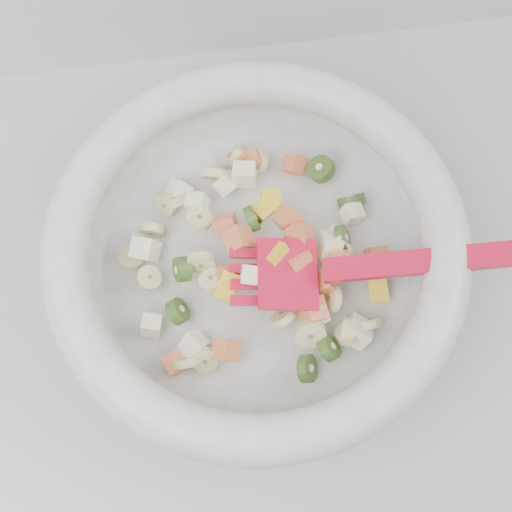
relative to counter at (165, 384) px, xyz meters
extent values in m
cube|color=#A6A5AB|center=(0.00, 0.00, 0.00)|extent=(2.00, 0.60, 0.90)
cylinder|color=silver|center=(0.15, 0.01, 0.46)|extent=(0.30, 0.30, 0.02)
torus|color=silver|center=(0.15, 0.01, 0.53)|extent=(0.37, 0.37, 0.04)
cylinder|color=#CEBD89|center=(0.21, -0.04, 0.49)|extent=(0.02, 0.03, 0.03)
cylinder|color=#CEBD89|center=(0.10, 0.06, 0.50)|extent=(0.04, 0.04, 0.02)
cylinder|color=#CEBD89|center=(0.22, -0.06, 0.48)|extent=(0.02, 0.04, 0.03)
cylinder|color=#CEBD89|center=(0.23, -0.01, 0.49)|extent=(0.03, 0.02, 0.02)
cylinder|color=#CEBD89|center=(0.18, -0.03, 0.50)|extent=(0.04, 0.02, 0.04)
cylinder|color=#CEBD89|center=(0.09, -0.07, 0.48)|extent=(0.03, 0.03, 0.02)
cylinder|color=#CEBD89|center=(0.14, 0.10, 0.48)|extent=(0.03, 0.03, 0.02)
cylinder|color=#CEBD89|center=(0.24, -0.06, 0.48)|extent=(0.03, 0.02, 0.03)
cylinder|color=#CEBD89|center=(0.09, 0.09, 0.48)|extent=(0.04, 0.02, 0.04)
cylinder|color=#CEBD89|center=(0.05, 0.01, 0.49)|extent=(0.02, 0.02, 0.02)
cylinder|color=#CEBD89|center=(0.19, -0.06, 0.49)|extent=(0.03, 0.02, 0.03)
cylinder|color=#CEBD89|center=(0.15, 0.13, 0.48)|extent=(0.03, 0.03, 0.03)
cylinder|color=#CEBD89|center=(0.08, -0.07, 0.48)|extent=(0.03, 0.01, 0.03)
cylinder|color=#CEBD89|center=(0.11, -0.01, 0.50)|extent=(0.03, 0.03, 0.02)
cylinder|color=#CEBD89|center=(0.17, 0.12, 0.48)|extent=(0.02, 0.03, 0.02)
cylinder|color=#CEBD89|center=(0.04, 0.04, 0.48)|extent=(0.04, 0.03, 0.02)
cylinder|color=#CEBD89|center=(0.10, 0.01, 0.50)|extent=(0.04, 0.01, 0.04)
cylinder|color=#CEBD89|center=(0.12, 0.11, 0.48)|extent=(0.03, 0.02, 0.03)
cylinder|color=#CEBD89|center=(0.17, -0.05, 0.49)|extent=(0.03, 0.03, 0.02)
cylinder|color=#CEBD89|center=(0.06, 0.06, 0.48)|extent=(0.03, 0.02, 0.03)
cylinder|color=#CEBD89|center=(0.22, -0.07, 0.49)|extent=(0.03, 0.03, 0.02)
cylinder|color=#CEBD89|center=(0.07, 0.09, 0.48)|extent=(0.02, 0.03, 0.03)
cube|color=#E67148|center=(0.16, 0.12, 0.48)|extent=(0.02, 0.02, 0.02)
cube|color=#E67148|center=(0.23, -0.01, 0.49)|extent=(0.03, 0.03, 0.03)
cube|color=#E67148|center=(0.12, -0.01, 0.50)|extent=(0.02, 0.02, 0.02)
cube|color=#E67148|center=(0.07, -0.07, 0.48)|extent=(0.03, 0.02, 0.02)
cube|color=#E67148|center=(0.13, 0.05, 0.50)|extent=(0.02, 0.03, 0.03)
cube|color=#E67148|center=(0.11, -0.07, 0.49)|extent=(0.03, 0.02, 0.03)
cube|color=#E67148|center=(0.19, 0.02, 0.51)|extent=(0.03, 0.03, 0.03)
cube|color=#E67148|center=(0.19, 0.01, 0.50)|extent=(0.02, 0.03, 0.02)
cube|color=#E67148|center=(0.26, 0.00, 0.48)|extent=(0.02, 0.02, 0.02)
cube|color=#E67148|center=(0.19, 0.04, 0.50)|extent=(0.03, 0.03, 0.03)
cube|color=#E67148|center=(0.19, -0.01, 0.50)|extent=(0.02, 0.03, 0.03)
cube|color=#E67148|center=(0.15, 0.12, 0.48)|extent=(0.03, 0.03, 0.02)
cube|color=#E67148|center=(0.20, 0.11, 0.48)|extent=(0.03, 0.02, 0.03)
cube|color=#E67148|center=(0.19, -0.04, 0.50)|extent=(0.03, 0.02, 0.03)
cube|color=#E67148|center=(0.19, 0.00, 0.51)|extent=(0.03, 0.03, 0.03)
cube|color=#E67148|center=(0.14, 0.03, 0.51)|extent=(0.03, 0.03, 0.03)
cube|color=#E67148|center=(0.21, -0.02, 0.50)|extent=(0.03, 0.02, 0.03)
cube|color=#E67148|center=(0.19, -0.03, 0.50)|extent=(0.03, 0.03, 0.03)
cylinder|color=#599D34|center=(0.25, 0.07, 0.47)|extent=(0.04, 0.03, 0.04)
cylinder|color=#599D34|center=(0.08, 0.01, 0.50)|extent=(0.02, 0.03, 0.03)
cylinder|color=#599D34|center=(0.15, 0.05, 0.50)|extent=(0.02, 0.04, 0.04)
cylinder|color=#599D34|center=(0.20, -0.08, 0.49)|extent=(0.03, 0.03, 0.02)
cylinder|color=#599D34|center=(0.18, -0.09, 0.49)|extent=(0.02, 0.03, 0.03)
cylinder|color=#599D34|center=(0.23, 0.10, 0.48)|extent=(0.04, 0.04, 0.03)
cylinder|color=#599D34|center=(0.23, 0.02, 0.49)|extent=(0.02, 0.03, 0.03)
cylinder|color=#599D34|center=(0.27, -0.01, 0.48)|extent=(0.03, 0.03, 0.02)
cylinder|color=#599D34|center=(0.07, -0.02, 0.49)|extent=(0.02, 0.03, 0.03)
cube|color=white|center=(0.15, 0.10, 0.49)|extent=(0.03, 0.03, 0.02)
cube|color=white|center=(0.22, 0.01, 0.49)|extent=(0.03, 0.03, 0.04)
cube|color=white|center=(0.09, -0.06, 0.48)|extent=(0.03, 0.03, 0.03)
cube|color=white|center=(0.20, -0.05, 0.49)|extent=(0.03, 0.03, 0.03)
cube|color=white|center=(0.05, 0.04, 0.49)|extent=(0.03, 0.03, 0.03)
cube|color=white|center=(0.09, 0.10, 0.48)|extent=(0.03, 0.03, 0.03)
cube|color=white|center=(0.25, 0.05, 0.48)|extent=(0.02, 0.02, 0.02)
cube|color=white|center=(0.10, 0.08, 0.49)|extent=(0.03, 0.02, 0.02)
cube|color=white|center=(0.14, -0.01, 0.51)|extent=(0.02, 0.02, 0.02)
cube|color=white|center=(0.05, -0.03, 0.48)|extent=(0.02, 0.02, 0.02)
cube|color=white|center=(0.23, -0.07, 0.48)|extent=(0.03, 0.03, 0.03)
cube|color=white|center=(0.13, 0.10, 0.48)|extent=(0.03, 0.03, 0.03)
cube|color=white|center=(0.23, 0.02, 0.49)|extent=(0.03, 0.04, 0.04)
cube|color=yellow|center=(0.26, -0.03, 0.48)|extent=(0.02, 0.03, 0.03)
cube|color=yellow|center=(0.12, -0.01, 0.51)|extent=(0.03, 0.03, 0.02)
cube|color=yellow|center=(0.17, 0.07, 0.50)|extent=(0.02, 0.03, 0.02)
cube|color=yellow|center=(0.17, 0.01, 0.52)|extent=(0.03, 0.03, 0.02)
cube|color=yellow|center=(0.17, 0.06, 0.50)|extent=(0.03, 0.03, 0.02)
cube|color=red|center=(0.17, -0.01, 0.52)|extent=(0.06, 0.07, 0.02)
cube|color=red|center=(0.14, 0.01, 0.51)|extent=(0.03, 0.01, 0.01)
cube|color=red|center=(0.14, 0.00, 0.51)|extent=(0.03, 0.01, 0.01)
cube|color=red|center=(0.14, -0.02, 0.51)|extent=(0.03, 0.01, 0.01)
cube|color=red|center=(0.14, -0.03, 0.51)|extent=(0.03, 0.01, 0.01)
cube|color=red|center=(0.30, -0.03, 0.54)|extent=(0.19, 0.04, 0.04)
camera|label=1|loc=(0.12, -0.19, 1.04)|focal=45.00mm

